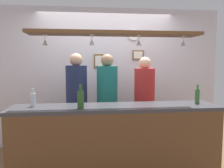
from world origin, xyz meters
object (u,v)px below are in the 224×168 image
object	(u,v)px
person_middle_teal_shirt	(107,96)
bottle_champagne_green	(81,99)
bottle_soda_clear	(33,99)
picture_frame_upper_small	(138,55)
picture_frame_crest	(99,61)
wall_clock	(134,34)
bottle_beer_green_import	(197,96)
person_right_red_shirt	(144,97)
person_left_navy_shirt	(77,96)

from	to	relation	value
person_middle_teal_shirt	bottle_champagne_green	world-z (taller)	person_middle_teal_shirt
bottle_soda_clear	bottle_champagne_green	bearing A→B (deg)	-17.93
picture_frame_upper_small	picture_frame_crest	size ratio (longest dim) A/B	0.85
person_middle_teal_shirt	bottle_soda_clear	world-z (taller)	person_middle_teal_shirt
bottle_champagne_green	wall_clock	distance (m)	2.04
picture_frame_upper_small	picture_frame_crest	distance (m)	0.76
bottle_beer_green_import	person_middle_teal_shirt	bearing A→B (deg)	148.47
bottle_soda_clear	wall_clock	distance (m)	2.28
picture_frame_upper_small	person_right_red_shirt	bearing A→B (deg)	-92.90
person_left_navy_shirt	person_middle_teal_shirt	size ratio (longest dim) A/B	1.01
picture_frame_crest	person_middle_teal_shirt	bearing A→B (deg)	-81.05
person_middle_teal_shirt	wall_clock	distance (m)	1.36
bottle_soda_clear	person_right_red_shirt	bearing A→B (deg)	23.05
person_middle_teal_shirt	wall_clock	world-z (taller)	wall_clock
person_middle_teal_shirt	bottle_beer_green_import	xyz separation A→B (m)	(1.18, -0.72, 0.09)
person_left_navy_shirt	bottle_champagne_green	distance (m)	0.90
person_middle_teal_shirt	picture_frame_crest	bearing A→B (deg)	98.95
person_left_navy_shirt	bottle_soda_clear	xyz separation A→B (m)	(-0.52, -0.70, 0.07)
bottle_champagne_green	picture_frame_crest	distance (m)	1.62
person_middle_teal_shirt	person_right_red_shirt	size ratio (longest dim) A/B	1.03
bottle_champagne_green	wall_clock	world-z (taller)	wall_clock
person_middle_teal_shirt	bottle_champagne_green	xyz separation A→B (m)	(-0.41, -0.89, 0.11)
bottle_soda_clear	picture_frame_crest	bearing A→B (deg)	55.42
bottle_soda_clear	bottle_beer_green_import	distance (m)	2.19
bottle_soda_clear	bottle_champagne_green	xyz separation A→B (m)	(0.60, -0.20, 0.03)
person_right_red_shirt	picture_frame_crest	bearing A→B (deg)	138.94
person_left_navy_shirt	picture_frame_upper_small	size ratio (longest dim) A/B	7.87
bottle_champagne_green	picture_frame_upper_small	size ratio (longest dim) A/B	1.36
person_right_red_shirt	wall_clock	xyz separation A→B (m)	(-0.06, 0.62, 1.10)
picture_frame_upper_small	picture_frame_crest	bearing A→B (deg)	180.00
picture_frame_upper_small	wall_clock	world-z (taller)	wall_clock
picture_frame_crest	person_left_navy_shirt	bearing A→B (deg)	-122.12
picture_frame_crest	picture_frame_upper_small	bearing A→B (deg)	0.00
bottle_soda_clear	picture_frame_upper_small	distance (m)	2.22
person_middle_teal_shirt	picture_frame_crest	size ratio (longest dim) A/B	6.62
wall_clock	person_right_red_shirt	bearing A→B (deg)	-84.29
wall_clock	person_left_navy_shirt	bearing A→B (deg)	-149.44
bottle_soda_clear	bottle_beer_green_import	bearing A→B (deg)	-0.68
person_right_red_shirt	picture_frame_upper_small	world-z (taller)	picture_frame_upper_small
picture_frame_upper_small	bottle_soda_clear	bearing A→B (deg)	-141.53
person_left_navy_shirt	person_right_red_shirt	xyz separation A→B (m)	(1.12, -0.00, -0.04)
person_right_red_shirt	bottle_beer_green_import	world-z (taller)	person_right_red_shirt
person_right_red_shirt	person_left_navy_shirt	bearing A→B (deg)	180.00
bottle_beer_green_import	picture_frame_upper_small	bearing A→B (deg)	111.11
picture_frame_crest	bottle_champagne_green	bearing A→B (deg)	-101.51
person_middle_teal_shirt	wall_clock	xyz separation A→B (m)	(0.56, 0.62, 1.07)
bottle_beer_green_import	bottle_champagne_green	bearing A→B (deg)	-173.91
person_left_navy_shirt	wall_clock	xyz separation A→B (m)	(1.06, 0.62, 1.07)
bottle_champagne_green	bottle_beer_green_import	bearing A→B (deg)	6.09
person_middle_teal_shirt	bottle_soda_clear	distance (m)	1.23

